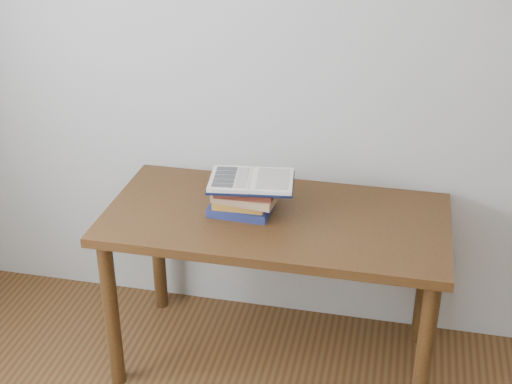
# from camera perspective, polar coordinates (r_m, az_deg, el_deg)

# --- Properties ---
(room_shell) EXTENTS (3.54, 3.54, 2.62)m
(room_shell) POSITION_cam_1_polar(r_m,az_deg,el_deg) (1.13, -9.13, 6.20)
(room_shell) COLOR #B1B0A7
(room_shell) RESTS_ON ground
(desk) EXTENTS (1.31, 0.66, 0.70)m
(desk) POSITION_cam_1_polar(r_m,az_deg,el_deg) (2.78, 1.58, -3.64)
(desk) COLOR #4B2F12
(desk) RESTS_ON ground
(book_stack) EXTENTS (0.27, 0.19, 0.12)m
(book_stack) POSITION_cam_1_polar(r_m,az_deg,el_deg) (2.72, -0.99, -0.52)
(book_stack) COLOR #172445
(book_stack) RESTS_ON desk
(open_book) EXTENTS (0.35, 0.26, 0.03)m
(open_book) POSITION_cam_1_polar(r_m,az_deg,el_deg) (2.68, -0.36, 0.91)
(open_book) COLOR black
(open_book) RESTS_ON book_stack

